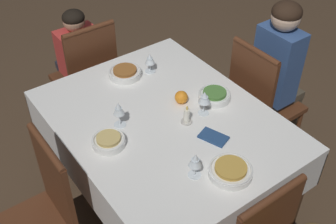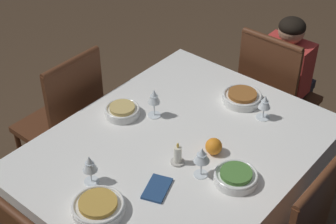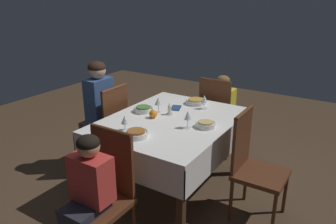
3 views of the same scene
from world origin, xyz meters
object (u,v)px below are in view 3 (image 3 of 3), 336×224
at_px(person_child_yellow, 223,109).
at_px(bowl_south, 143,109).
at_px(chair_east, 104,190).
at_px(chair_west, 218,114).
at_px(bowl_east, 136,133).
at_px(wine_glass_west, 204,99).
at_px(chair_north, 253,162).
at_px(wine_glass_south, 158,102).
at_px(wine_glass_east, 125,120).
at_px(napkin_red_folded, 176,108).
at_px(orange_fruit, 153,114).
at_px(candle_centerpiece, 170,111).
at_px(chair_south, 108,125).
at_px(bowl_north, 206,124).
at_px(wine_glass_north, 188,116).
at_px(person_adult_denim, 97,108).
at_px(bowl_west, 196,101).
at_px(dining_table, 171,127).
at_px(person_child_red, 86,198).

height_order(person_child_yellow, bowl_south, person_child_yellow).
relative_size(chair_east, bowl_south, 4.99).
bearing_deg(chair_west, chair_east, 88.71).
bearing_deg(bowl_east, wine_glass_west, 169.68).
xyz_separation_m(chair_north, wine_glass_south, (-0.07, -1.04, 0.36)).
xyz_separation_m(bowl_south, wine_glass_east, (0.48, 0.15, 0.07)).
bearing_deg(chair_east, person_child_yellow, 88.81).
distance_m(chair_east, napkin_red_folded, 1.31).
bearing_deg(napkin_red_folded, wine_glass_west, 120.61).
bearing_deg(person_child_yellow, wine_glass_south, 75.69).
distance_m(wine_glass_south, orange_fruit, 0.18).
xyz_separation_m(wine_glass_west, candle_centerpiece, (0.34, -0.21, -0.06)).
relative_size(chair_east, person_child_yellow, 1.00).
height_order(wine_glass_west, bowl_east, wine_glass_west).
height_order(person_child_yellow, wine_glass_south, person_child_yellow).
height_order(chair_south, candle_centerpiece, chair_south).
distance_m(chair_west, chair_north, 1.23).
height_order(chair_south, chair_north, same).
height_order(bowl_north, wine_glass_north, wine_glass_north).
bearing_deg(orange_fruit, person_adult_denim, -94.18).
xyz_separation_m(candle_centerpiece, orange_fruit, (0.16, -0.09, -0.00)).
relative_size(bowl_west, bowl_east, 1.06).
relative_size(person_child_yellow, wine_glass_south, 6.27).
xyz_separation_m(chair_west, bowl_south, (0.96, -0.42, 0.27)).
bearing_deg(person_child_yellow, wine_glass_east, 80.74).
bearing_deg(bowl_south, chair_west, 156.53).
xyz_separation_m(chair_west, bowl_north, (0.98, 0.31, 0.27)).
relative_size(bowl_west, napkin_red_folded, 1.26).
bearing_deg(bowl_north, person_adult_denim, -89.83).
height_order(wine_glass_west, napkin_red_folded, wine_glass_west).
xyz_separation_m(wine_glass_south, bowl_west, (-0.45, 0.20, -0.09)).
relative_size(dining_table, bowl_north, 7.99).
bearing_deg(wine_glass_south, person_child_yellow, 165.69).
bearing_deg(person_child_red, bowl_north, 73.03).
xyz_separation_m(dining_table, bowl_north, (-0.00, 0.37, 0.11)).
height_order(dining_table, candle_centerpiece, candle_centerpiece).
xyz_separation_m(bowl_south, wine_glass_west, (-0.41, 0.49, 0.08)).
bearing_deg(candle_centerpiece, napkin_red_folded, -168.19).
height_order(chair_west, candle_centerpiece, chair_west).
distance_m(chair_west, bowl_south, 1.08).
relative_size(person_child_yellow, bowl_north, 5.43).
bearing_deg(bowl_south, person_adult_denim, -87.23).
bearing_deg(orange_fruit, person_child_yellow, 169.47).
bearing_deg(wine_glass_east, bowl_west, 169.36).
bearing_deg(wine_glass_west, orange_fruit, -30.77).
bearing_deg(chair_west, person_child_red, 88.81).
distance_m(bowl_south, bowl_east, 0.62).
bearing_deg(napkin_red_folded, person_child_red, 5.38).
relative_size(chair_east, bowl_west, 4.40).
xyz_separation_m(person_adult_denim, wine_glass_south, (-0.10, 0.78, 0.19)).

